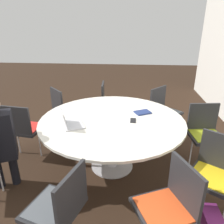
{
  "coord_description": "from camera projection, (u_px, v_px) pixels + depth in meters",
  "views": [
    {
      "loc": [
        2.58,
        0.21,
        1.9
      ],
      "look_at": [
        0.0,
        0.0,
        0.83
      ],
      "focal_mm": 35.0,
      "sensor_mm": 36.0,
      "label": 1
    }
  ],
  "objects": [
    {
      "name": "chair_8",
      "position": [
        23.0,
        126.0,
        3.13
      ],
      "size": [
        0.48,
        0.5,
        0.86
      ],
      "rotation": [
        0.0,
        0.0,
        13.99
      ],
      "color": "#262628",
      "rests_on": "ground_plane"
    },
    {
      "name": "chair_5",
      "position": [
        163.0,
        108.0,
        3.79
      ],
      "size": [
        0.61,
        0.61,
        0.86
      ],
      "rotation": [
        0.0,
        0.0,
        11.84
      ],
      "color": "#262628",
      "rests_on": "ground_plane"
    },
    {
      "name": "chair_3",
      "position": [
        215.0,
        169.0,
        2.22
      ],
      "size": [
        0.59,
        0.6,
        0.86
      ],
      "rotation": [
        0.0,
        0.0,
        10.4
      ],
      "color": "#262628",
      "rests_on": "ground_plane"
    },
    {
      "name": "laptop",
      "position": [
        69.0,
        122.0,
        2.64
      ],
      "size": [
        0.38,
        0.36,
        0.21
      ],
      "rotation": [
        0.0,
        0.0,
        3.58
      ],
      "color": "silver",
      "rests_on": "conference_table"
    },
    {
      "name": "chair_6",
      "position": [
        110.0,
        101.0,
        4.11
      ],
      "size": [
        0.47,
        0.45,
        0.86
      ],
      "rotation": [
        0.0,
        0.0,
        12.63
      ],
      "color": "#262628",
      "rests_on": "ground_plane"
    },
    {
      "name": "chair_2",
      "position": [
        170.0,
        203.0,
        1.81
      ],
      "size": [
        0.57,
        0.56,
        0.86
      ],
      "rotation": [
        0.0,
        0.0,
        9.84
      ],
      "color": "#262628",
      "rests_on": "ground_plane"
    },
    {
      "name": "spiral_notebook",
      "position": [
        143.0,
        112.0,
        3.02
      ],
      "size": [
        0.23,
        0.26,
        0.02
      ],
      "color": "navy",
      "rests_on": "conference_table"
    },
    {
      "name": "cell_phone",
      "position": [
        133.0,
        120.0,
        2.79
      ],
      "size": [
        0.14,
        0.07,
        0.01
      ],
      "color": "black",
      "rests_on": "conference_table"
    },
    {
      "name": "chair_4",
      "position": [
        205.0,
        130.0,
        3.02
      ],
      "size": [
        0.47,
        0.49,
        0.86
      ],
      "rotation": [
        0.0,
        0.0,
        11.11
      ],
      "color": "#262628",
      "rests_on": "ground_plane"
    },
    {
      "name": "chair_1",
      "position": [
        60.0,
        204.0,
        1.79
      ],
      "size": [
        0.55,
        0.53,
        0.86
      ],
      "rotation": [
        0.0,
        0.0,
        9.12
      ],
      "color": "#262628",
      "rests_on": "ground_plane"
    },
    {
      "name": "ground_plane",
      "position": [
        112.0,
        166.0,
        3.12
      ],
      "size": [
        16.0,
        16.0,
        0.0
      ],
      "primitive_type": "plane",
      "color": "black"
    },
    {
      "name": "conference_table",
      "position": [
        112.0,
        125.0,
        2.87
      ],
      "size": [
        1.88,
        1.88,
        0.73
      ],
      "color": "#B7B7BC",
      "rests_on": "ground_plane"
    },
    {
      "name": "chair_7",
      "position": [
        64.0,
        107.0,
        3.83
      ],
      "size": [
        0.61,
        0.61,
        0.86
      ],
      "rotation": [
        0.0,
        0.0,
        13.3
      ],
      "color": "#262628",
      "rests_on": "ground_plane"
    }
  ]
}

